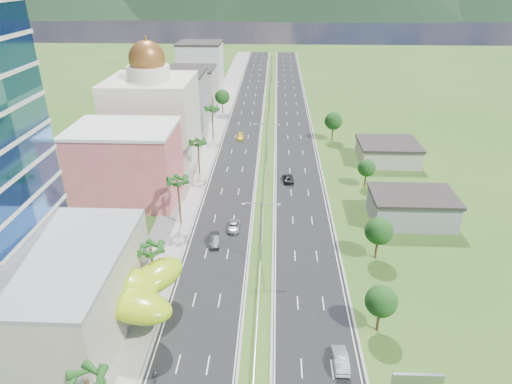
# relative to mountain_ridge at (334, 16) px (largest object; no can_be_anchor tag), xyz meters

# --- Properties ---
(ground) EXTENTS (500.00, 500.00, 0.00)m
(ground) POSITION_rel_mountain_ridge_xyz_m (-60.00, -450.00, 0.00)
(ground) COLOR #2D5119
(ground) RESTS_ON ground
(road_left) EXTENTS (11.00, 260.00, 0.04)m
(road_left) POSITION_rel_mountain_ridge_xyz_m (-67.50, -360.00, 0.02)
(road_left) COLOR black
(road_left) RESTS_ON ground
(road_right) EXTENTS (11.00, 260.00, 0.04)m
(road_right) POSITION_rel_mountain_ridge_xyz_m (-52.50, -360.00, 0.02)
(road_right) COLOR black
(road_right) RESTS_ON ground
(sidewalk_left) EXTENTS (7.00, 260.00, 0.12)m
(sidewalk_left) POSITION_rel_mountain_ridge_xyz_m (-77.00, -360.00, 0.06)
(sidewalk_left) COLOR gray
(sidewalk_left) RESTS_ON ground
(median_guardrail) EXTENTS (0.10, 216.06, 0.76)m
(median_guardrail) POSITION_rel_mountain_ridge_xyz_m (-60.00, -378.01, 0.62)
(median_guardrail) COLOR gray
(median_guardrail) RESTS_ON ground
(streetlight_median_b) EXTENTS (6.04, 0.25, 11.00)m
(streetlight_median_b) POSITION_rel_mountain_ridge_xyz_m (-60.00, -440.00, 6.75)
(streetlight_median_b) COLOR gray
(streetlight_median_b) RESTS_ON ground
(streetlight_median_c) EXTENTS (6.04, 0.25, 11.00)m
(streetlight_median_c) POSITION_rel_mountain_ridge_xyz_m (-60.00, -400.00, 6.75)
(streetlight_median_c) COLOR gray
(streetlight_median_c) RESTS_ON ground
(streetlight_median_d) EXTENTS (6.04, 0.25, 11.00)m
(streetlight_median_d) POSITION_rel_mountain_ridge_xyz_m (-60.00, -355.00, 6.75)
(streetlight_median_d) COLOR gray
(streetlight_median_d) RESTS_ON ground
(streetlight_median_e) EXTENTS (6.04, 0.25, 11.00)m
(streetlight_median_e) POSITION_rel_mountain_ridge_xyz_m (-60.00, -310.00, 6.75)
(streetlight_median_e) COLOR gray
(streetlight_median_e) RESTS_ON ground
(mall_podium) EXTENTS (30.00, 24.00, 11.00)m
(mall_podium) POSITION_rel_mountain_ridge_xyz_m (-92.00, -456.00, 5.50)
(mall_podium) COLOR #ACA68E
(mall_podium) RESTS_ON ground
(lime_canopy) EXTENTS (18.00, 15.00, 7.40)m
(lime_canopy) POSITION_rel_mountain_ridge_xyz_m (-80.00, -454.00, 4.99)
(lime_canopy) COLOR #91B811
(lime_canopy) RESTS_ON ground
(pink_shophouse) EXTENTS (20.00, 15.00, 15.00)m
(pink_shophouse) POSITION_rel_mountain_ridge_xyz_m (-88.00, -418.00, 7.50)
(pink_shophouse) COLOR #C65157
(pink_shophouse) RESTS_ON ground
(domed_building) EXTENTS (20.00, 20.00, 28.70)m
(domed_building) POSITION_rel_mountain_ridge_xyz_m (-88.00, -395.00, 11.35)
(domed_building) COLOR beige
(domed_building) RESTS_ON ground
(midrise_grey) EXTENTS (16.00, 15.00, 16.00)m
(midrise_grey) POSITION_rel_mountain_ridge_xyz_m (-87.00, -370.00, 8.00)
(midrise_grey) COLOR gray
(midrise_grey) RESTS_ON ground
(midrise_beige) EXTENTS (16.00, 15.00, 13.00)m
(midrise_beige) POSITION_rel_mountain_ridge_xyz_m (-87.00, -348.00, 6.50)
(midrise_beige) COLOR #ACA68E
(midrise_beige) RESTS_ON ground
(midrise_white) EXTENTS (16.00, 15.00, 18.00)m
(midrise_white) POSITION_rel_mountain_ridge_xyz_m (-87.00, -325.00, 9.00)
(midrise_white) COLOR silver
(midrise_white) RESTS_ON ground
(shed_near) EXTENTS (15.00, 10.00, 5.00)m
(shed_near) POSITION_rel_mountain_ridge_xyz_m (-32.00, -425.00, 2.50)
(shed_near) COLOR gray
(shed_near) RESTS_ON ground
(shed_far) EXTENTS (14.00, 12.00, 4.40)m
(shed_far) POSITION_rel_mountain_ridge_xyz_m (-30.00, -395.00, 2.20)
(shed_far) COLOR #ACA68E
(shed_far) RESTS_ON ground
(palm_tree_a) EXTENTS (3.60, 3.60, 9.10)m
(palm_tree_a) POSITION_rel_mountain_ridge_xyz_m (-75.50, -472.00, 8.02)
(palm_tree_a) COLOR #47301C
(palm_tree_a) RESTS_ON ground
(palm_tree_b) EXTENTS (3.60, 3.60, 8.10)m
(palm_tree_b) POSITION_rel_mountain_ridge_xyz_m (-75.50, -448.00, 7.06)
(palm_tree_b) COLOR #47301C
(palm_tree_b) RESTS_ON ground
(palm_tree_c) EXTENTS (3.60, 3.60, 9.60)m
(palm_tree_c) POSITION_rel_mountain_ridge_xyz_m (-75.50, -428.00, 8.50)
(palm_tree_c) COLOR #47301C
(palm_tree_c) RESTS_ON ground
(palm_tree_d) EXTENTS (3.60, 3.60, 8.60)m
(palm_tree_d) POSITION_rel_mountain_ridge_xyz_m (-75.50, -405.00, 7.54)
(palm_tree_d) COLOR #47301C
(palm_tree_d) RESTS_ON ground
(palm_tree_e) EXTENTS (3.60, 3.60, 9.40)m
(palm_tree_e) POSITION_rel_mountain_ridge_xyz_m (-75.50, -380.00, 8.31)
(palm_tree_e) COLOR #47301C
(palm_tree_e) RESTS_ON ground
(leafy_tree_lfar) EXTENTS (4.90, 4.90, 8.05)m
(leafy_tree_lfar) POSITION_rel_mountain_ridge_xyz_m (-75.50, -355.00, 5.58)
(leafy_tree_lfar) COLOR #47301C
(leafy_tree_lfar) RESTS_ON ground
(leafy_tree_ra) EXTENTS (4.20, 4.20, 6.90)m
(leafy_tree_ra) POSITION_rel_mountain_ridge_xyz_m (-44.00, -455.00, 4.78)
(leafy_tree_ra) COLOR #47301C
(leafy_tree_ra) RESTS_ON ground
(leafy_tree_rb) EXTENTS (4.55, 4.55, 7.47)m
(leafy_tree_rb) POSITION_rel_mountain_ridge_xyz_m (-41.00, -438.00, 5.18)
(leafy_tree_rb) COLOR #47301C
(leafy_tree_rb) RESTS_ON ground
(leafy_tree_rc) EXTENTS (3.85, 3.85, 6.33)m
(leafy_tree_rc) POSITION_rel_mountain_ridge_xyz_m (-38.00, -410.00, 4.37)
(leafy_tree_rc) COLOR #47301C
(leafy_tree_rc) RESTS_ON ground
(leafy_tree_rd) EXTENTS (4.90, 4.90, 8.05)m
(leafy_tree_rd) POSITION_rel_mountain_ridge_xyz_m (-42.00, -380.00, 5.58)
(leafy_tree_rd) COLOR #47301C
(leafy_tree_rd) RESTS_ON ground
(mountain_ridge) EXTENTS (860.00, 140.00, 90.00)m
(mountain_ridge) POSITION_rel_mountain_ridge_xyz_m (0.00, 0.00, 0.00)
(mountain_ridge) COLOR black
(mountain_ridge) RESTS_ON ground
(car_dark_left) EXTENTS (2.25, 4.89, 1.55)m
(car_dark_left) POSITION_rel_mountain_ridge_xyz_m (-68.29, -434.82, 0.82)
(car_dark_left) COLOR black
(car_dark_left) RESTS_ON road_left
(car_silver_mid_left) EXTENTS (2.14, 4.62, 1.28)m
(car_silver_mid_left) POSITION_rel_mountain_ridge_xyz_m (-65.29, -429.89, 0.68)
(car_silver_mid_left) COLOR #929498
(car_silver_mid_left) RESTS_ON road_left
(car_yellow_far_left) EXTENTS (1.93, 4.39, 1.26)m
(car_yellow_far_left) POSITION_rel_mountain_ridge_xyz_m (-67.79, -380.08, 0.67)
(car_yellow_far_left) COLOR yellow
(car_yellow_far_left) RESTS_ON road_left
(car_silver_right) EXTENTS (1.79, 4.94, 1.62)m
(car_silver_right) POSITION_rel_mountain_ridge_xyz_m (-49.64, -461.22, 0.85)
(car_silver_right) COLOR #A8ABB0
(car_silver_right) RESTS_ON road_right
(car_dark_far_right) EXTENTS (2.66, 5.07, 1.36)m
(car_dark_far_right) POSITION_rel_mountain_ridge_xyz_m (-54.90, -408.12, 0.72)
(car_dark_far_right) COLOR black
(car_dark_far_right) RESTS_ON road_right
(motorcycle) EXTENTS (0.73, 2.12, 1.33)m
(motorcycle) POSITION_rel_mountain_ridge_xyz_m (-71.44, -464.42, 0.71)
(motorcycle) COLOR black
(motorcycle) RESTS_ON road_left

